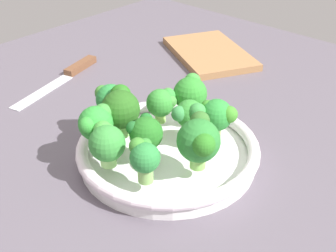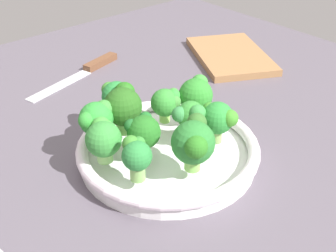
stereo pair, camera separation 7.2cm
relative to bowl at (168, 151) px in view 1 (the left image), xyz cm
name	(u,v)px [view 1 (the left image)]	position (x,y,z in cm)	size (l,w,h in cm)	color
ground_plane	(169,157)	(-1.70, 2.15, -3.10)	(130.00, 130.00, 2.50)	#58505B
bowl	(168,151)	(0.00, 0.00, 0.00)	(29.74, 29.74, 3.63)	white
broccoli_floret_0	(190,93)	(-2.98, 8.89, 6.12)	(5.86, 6.50, 7.32)	#88C662
broccoli_floret_1	(199,140)	(7.81, -1.95, 6.50)	(6.80, 6.84, 7.85)	#83C558
broccoli_floret_2	(162,102)	(-5.05, 4.13, 5.51)	(4.85, 5.31, 6.05)	#93CD5C
broccoli_floret_3	(121,108)	(-7.29, -3.27, 6.67)	(6.71, 6.67, 7.98)	#86D063
broccoli_floret_4	(145,133)	(-0.47, -4.59, 5.43)	(5.30, 5.20, 6.25)	#8DC965
broccoli_floret_5	(144,157)	(4.05, -9.37, 5.69)	(5.09, 4.39, 6.30)	#7DB05C
broccoli_floret_6	(190,115)	(1.63, 3.28, 5.94)	(5.36, 5.42, 6.81)	#87B14E
broccoli_floret_7	(111,99)	(-11.50, -1.54, 5.99)	(6.74, 5.18, 7.09)	#7BB54E
broccoli_floret_8	(217,115)	(5.08, 5.98, 6.15)	(6.00, 5.16, 6.97)	#89B15F
broccoli_floret_9	(107,141)	(-2.86, -10.15, 5.64)	(6.15, 5.56, 6.55)	#90CD70
broccoli_floret_10	(96,123)	(-7.14, -8.55, 6.19)	(5.44, 6.46, 7.13)	#90D96C
knife	(68,74)	(-37.88, 8.32, -1.30)	(9.14, 26.33, 1.50)	silver
cutting_board	(210,53)	(-21.52, 38.79, -1.05)	(24.08, 15.87, 1.60)	#9C6D43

